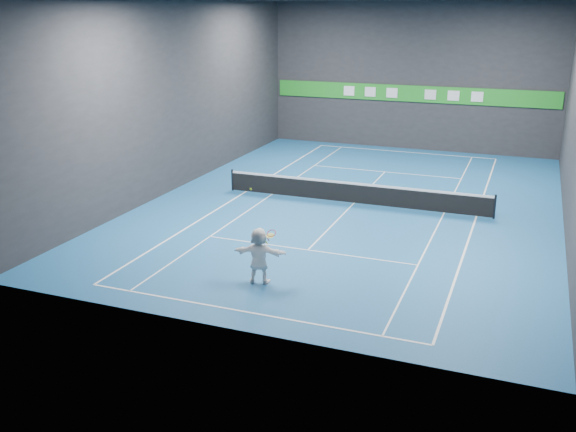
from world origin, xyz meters
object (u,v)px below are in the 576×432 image
at_px(tennis_racket, 271,235).
at_px(tennis_ball, 251,189).
at_px(tennis_net, 354,192).
at_px(player, 259,256).

bearing_deg(tennis_racket, tennis_ball, 175.95).
distance_m(tennis_ball, tennis_net, 10.03).
bearing_deg(player, tennis_racket, 176.74).
relative_size(player, tennis_ball, 26.09).
bearing_deg(player, tennis_net, -103.21).
distance_m(player, tennis_ball, 2.21).
xyz_separation_m(tennis_net, tennis_racket, (-0.12, -9.70, 1.16)).
bearing_deg(tennis_racket, tennis_net, 89.28).
relative_size(tennis_ball, tennis_net, 0.01).
relative_size(player, tennis_net, 0.15).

